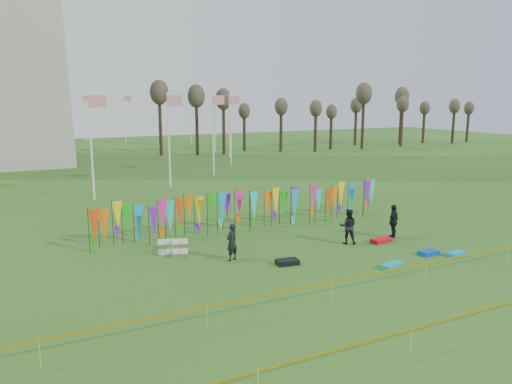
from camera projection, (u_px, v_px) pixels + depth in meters
name	position (u px, v px, depth m)	size (l,w,h in m)	color
ground	(332.00, 273.00, 21.96)	(160.00, 160.00, 0.00)	#2A5317
banner_row	(253.00, 206.00, 29.18)	(18.64, 0.64, 2.23)	black
caution_tape_near	(368.00, 276.00, 19.37)	(26.00, 0.02, 0.90)	yellow
caution_tape_far	(455.00, 319.00, 15.65)	(26.00, 0.02, 0.90)	yellow
tree_line	(338.00, 107.00, 73.53)	(53.92, 1.92, 7.84)	#34251A
box_kite	(173.00, 247.00, 24.40)	(0.73, 0.73, 0.82)	red
person_left	(232.00, 242.00, 23.47)	(0.65, 0.48, 1.80)	black
person_mid	(348.00, 226.00, 26.16)	(0.91, 0.56, 1.87)	black
person_right	(393.00, 221.00, 27.21)	(1.09, 0.62, 1.87)	black
kite_bag_turquoise	(392.00, 266.00, 22.56)	(1.07, 0.53, 0.21)	#0BACA1
kite_bag_blue	(429.00, 253.00, 24.44)	(1.01, 0.53, 0.21)	#0A48AE
kite_bag_red	(381.00, 240.00, 26.55)	(1.17, 0.54, 0.22)	red
kite_bag_black	(287.00, 262.00, 23.03)	(1.02, 0.59, 0.24)	black
kite_bag_teal	(456.00, 254.00, 24.28)	(1.02, 0.49, 0.20)	#0E97C7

